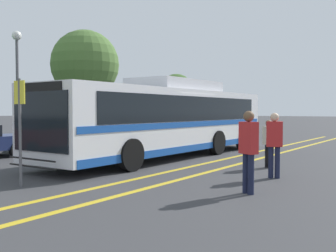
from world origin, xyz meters
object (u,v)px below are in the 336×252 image
(bus_stop_sign, at_px, (20,119))
(tree_1, at_px, (85,64))
(street_lamp, at_px, (17,67))
(tree_0, at_px, (176,92))
(pedestrian_1, at_px, (248,146))
(parked_car_2, at_px, (81,133))
(pedestrian_2, at_px, (269,141))
(transit_bus, at_px, (168,118))
(pedestrian_0, at_px, (274,141))

(bus_stop_sign, distance_m, tree_1, 15.23)
(bus_stop_sign, relative_size, street_lamp, 0.46)
(tree_0, bearing_deg, pedestrian_1, -142.38)
(parked_car_2, bearing_deg, street_lamp, -146.35)
(parked_car_2, xyz_separation_m, pedestrian_2, (-1.00, -9.78, 0.13))
(pedestrian_1, distance_m, bus_stop_sign, 5.41)
(bus_stop_sign, bearing_deg, pedestrian_1, -153.25)
(bus_stop_sign, xyz_separation_m, tree_0, (21.34, 9.78, 1.70))
(transit_bus, height_order, parked_car_2, transit_bus)
(pedestrian_0, relative_size, tree_0, 0.37)
(pedestrian_1, xyz_separation_m, bus_stop_sign, (-2.41, 4.81, 0.58))
(pedestrian_0, xyz_separation_m, tree_1, (6.59, 14.37, 3.65))
(transit_bus, distance_m, tree_1, 10.56)
(pedestrian_1, relative_size, tree_1, 0.27)
(pedestrian_0, height_order, pedestrian_2, pedestrian_0)
(pedestrian_0, height_order, tree_1, tree_1)
(pedestrian_2, height_order, tree_0, tree_0)
(pedestrian_2, bearing_deg, pedestrian_0, 154.77)
(pedestrian_2, distance_m, tree_0, 20.27)
(transit_bus, bearing_deg, pedestrian_0, 155.20)
(street_lamp, height_order, tree_1, tree_1)
(street_lamp, bearing_deg, pedestrian_0, -94.75)
(street_lamp, bearing_deg, parked_car_2, -57.31)
(transit_bus, height_order, tree_1, tree_1)
(pedestrian_1, bearing_deg, parked_car_2, 1.36)
(parked_car_2, relative_size, bus_stop_sign, 1.82)
(pedestrian_1, xyz_separation_m, tree_1, (8.86, 14.60, 3.61))
(pedestrian_0, relative_size, street_lamp, 0.31)
(pedestrian_0, bearing_deg, tree_0, 106.94)
(parked_car_2, xyz_separation_m, tree_0, (13.90, 3.75, 2.61))
(pedestrian_1, distance_m, street_lamp, 14.15)
(pedestrian_0, distance_m, pedestrian_2, 1.96)
(transit_bus, bearing_deg, bus_stop_sign, 95.11)
(pedestrian_1, height_order, tree_0, tree_0)
(pedestrian_2, bearing_deg, tree_1, 20.13)
(pedestrian_2, bearing_deg, parked_car_2, 33.90)
(parked_car_2, bearing_deg, tree_1, 135.49)
(parked_car_2, distance_m, street_lamp, 4.46)
(tree_1, bearing_deg, pedestrian_1, -121.24)
(pedestrian_1, bearing_deg, street_lamp, 12.20)
(parked_car_2, bearing_deg, pedestrian_1, -23.95)
(street_lamp, bearing_deg, transit_bus, -80.67)
(pedestrian_0, distance_m, tree_1, 16.22)
(bus_stop_sign, bearing_deg, pedestrian_0, -134.23)
(pedestrian_0, xyz_separation_m, bus_stop_sign, (-4.68, 4.58, 0.62))
(pedestrian_2, relative_size, tree_0, 0.32)
(pedestrian_0, bearing_deg, street_lamp, 151.44)
(bus_stop_sign, distance_m, street_lamp, 10.64)
(transit_bus, relative_size, pedestrian_1, 6.73)
(pedestrian_2, relative_size, tree_1, 0.23)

